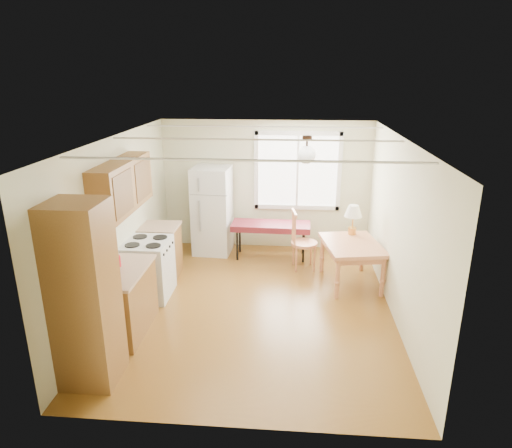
# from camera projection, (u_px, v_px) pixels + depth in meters

# --- Properties ---
(room_shell) EXTENTS (4.60, 5.60, 2.62)m
(room_shell) POSITION_uv_depth(u_px,v_px,m) (255.00, 227.00, 6.48)
(room_shell) COLOR #5C3712
(room_shell) RESTS_ON ground
(kitchen_run) EXTENTS (0.65, 3.40, 2.20)m
(kitchen_run) POSITION_uv_depth(u_px,v_px,m) (125.00, 267.00, 6.14)
(kitchen_run) COLOR brown
(kitchen_run) RESTS_ON ground
(window_unit) EXTENTS (1.64, 0.05, 1.51)m
(window_unit) POSITION_uv_depth(u_px,v_px,m) (298.00, 171.00, 8.68)
(window_unit) COLOR white
(window_unit) RESTS_ON room_shell
(pendant_light) EXTENTS (0.26, 0.26, 0.40)m
(pendant_light) POSITION_uv_depth(u_px,v_px,m) (307.00, 154.00, 6.49)
(pendant_light) COLOR #321F16
(pendant_light) RESTS_ON room_shell
(refrigerator) EXTENTS (0.73, 0.74, 1.67)m
(refrigerator) POSITION_uv_depth(u_px,v_px,m) (212.00, 210.00, 8.69)
(refrigerator) COLOR silver
(refrigerator) RESTS_ON ground
(bench) EXTENTS (1.47, 0.57, 0.67)m
(bench) POSITION_uv_depth(u_px,v_px,m) (271.00, 227.00, 8.49)
(bench) COLOR #56141E
(bench) RESTS_ON ground
(dining_table) EXTENTS (1.05, 1.28, 0.72)m
(dining_table) POSITION_uv_depth(u_px,v_px,m) (352.00, 249.00, 7.40)
(dining_table) COLOR #B76D46
(dining_table) RESTS_ON ground
(chair) EXTENTS (0.48, 0.48, 1.06)m
(chair) POSITION_uv_depth(u_px,v_px,m) (299.00, 236.00, 7.98)
(chair) COLOR #B76D46
(chair) RESTS_ON ground
(table_lamp) EXTENTS (0.30, 0.30, 0.51)m
(table_lamp) POSITION_uv_depth(u_px,v_px,m) (353.00, 213.00, 7.66)
(table_lamp) COLOR gold
(table_lamp) RESTS_ON dining_table
(coffee_maker) EXTENTS (0.25, 0.29, 0.39)m
(coffee_maker) POSITION_uv_depth(u_px,v_px,m) (103.00, 275.00, 5.45)
(coffee_maker) COLOR black
(coffee_maker) RESTS_ON kitchen_run
(kettle) EXTENTS (0.11, 0.11, 0.20)m
(kettle) POSITION_uv_depth(u_px,v_px,m) (117.00, 261.00, 6.01)
(kettle) COLOR red
(kettle) RESTS_ON kitchen_run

